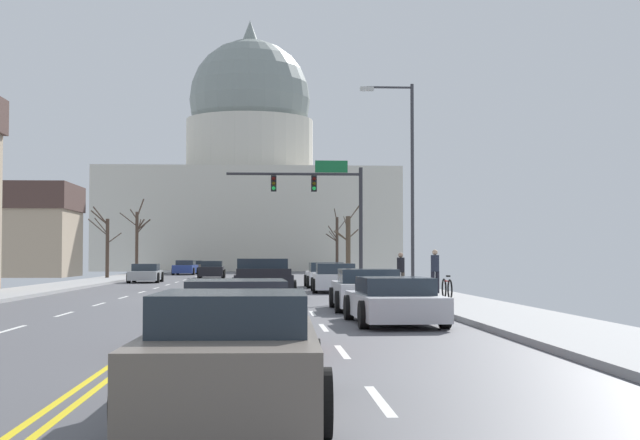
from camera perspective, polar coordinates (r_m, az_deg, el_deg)
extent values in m
cube|color=#515156|center=(34.45, -7.02, -5.05)|extent=(14.00, 180.00, 0.06)
cube|color=yellow|center=(34.46, -7.22, -4.99)|extent=(0.10, 176.40, 0.00)
cube|color=yellow|center=(34.44, -6.82, -5.00)|extent=(0.10, 176.40, 0.00)
cube|color=silver|center=(10.45, 3.78, -11.29)|extent=(0.12, 2.20, 0.00)
cube|color=silver|center=(15.58, 1.41, -8.31)|extent=(0.12, 2.20, 0.00)
cube|color=silver|center=(20.74, 0.23, -6.81)|extent=(0.12, 2.20, 0.00)
cube|color=silver|center=(25.92, -0.48, -5.91)|extent=(0.12, 2.20, 0.00)
cube|color=silver|center=(31.11, -0.95, -5.30)|extent=(0.12, 2.20, 0.00)
cube|color=silver|center=(36.30, -1.28, -4.87)|extent=(0.12, 2.20, 0.00)
cube|color=silver|center=(41.49, -1.53, -4.55)|extent=(0.12, 2.20, 0.00)
cube|color=silver|center=(46.69, -1.73, -4.30)|extent=(0.12, 2.20, 0.00)
cube|color=silver|center=(51.88, -1.88, -4.10)|extent=(0.12, 2.20, 0.00)
cube|color=silver|center=(57.08, -2.01, -3.93)|extent=(0.12, 2.20, 0.00)
cube|color=silver|center=(62.27, -2.11, -3.79)|extent=(0.12, 2.20, 0.00)
cube|color=silver|center=(67.47, -2.20, -3.68)|extent=(0.12, 2.20, 0.00)
cube|color=silver|center=(72.67, -2.28, -3.58)|extent=(0.12, 2.20, 0.00)
cube|color=silver|center=(77.87, -2.35, -3.49)|extent=(0.12, 2.20, 0.00)
cube|color=silver|center=(83.07, -2.40, -3.42)|extent=(0.12, 2.20, 0.00)
cube|color=silver|center=(88.26, -2.46, -3.35)|extent=(0.12, 2.20, 0.00)
cube|color=silver|center=(93.46, -2.50, -3.29)|extent=(0.12, 2.20, 0.00)
cube|color=silver|center=(98.66, -2.54, -3.24)|extent=(0.12, 2.20, 0.00)
cube|color=silver|center=(21.48, -18.88, -6.53)|extent=(0.12, 2.20, 0.00)
cube|color=silver|center=(26.52, -15.84, -5.74)|extent=(0.12, 2.20, 0.00)
cube|color=silver|center=(31.61, -13.79, -5.19)|extent=(0.12, 2.20, 0.00)
cube|color=silver|center=(36.73, -12.30, -4.79)|extent=(0.12, 2.20, 0.00)
cube|color=silver|center=(41.87, -11.18, -4.49)|extent=(0.12, 2.20, 0.00)
cube|color=silver|center=(47.02, -10.31, -4.25)|extent=(0.12, 2.20, 0.00)
cube|color=silver|center=(52.18, -9.61, -4.05)|extent=(0.12, 2.20, 0.00)
cube|color=silver|center=(57.35, -9.03, -3.90)|extent=(0.12, 2.20, 0.00)
cube|color=silver|center=(62.52, -8.56, -3.76)|extent=(0.12, 2.20, 0.00)
cube|color=silver|center=(67.70, -8.15, -3.65)|extent=(0.12, 2.20, 0.00)
cube|color=silver|center=(72.88, -7.80, -3.55)|extent=(0.12, 2.20, 0.00)
cube|color=silver|center=(78.07, -7.50, -3.47)|extent=(0.12, 2.20, 0.00)
cube|color=silver|center=(83.25, -7.24, -3.40)|extent=(0.12, 2.20, 0.00)
cube|color=silver|center=(88.44, -7.00, -3.33)|extent=(0.12, 2.20, 0.00)
cube|color=silver|center=(93.63, -6.80, -3.28)|extent=(0.12, 2.20, 0.00)
cube|color=silver|center=(98.82, -6.61, -3.22)|extent=(0.12, 2.20, 0.00)
cube|color=#999999|center=(34.94, 7.08, -4.85)|extent=(3.00, 180.00, 0.14)
cylinder|color=#28282D|center=(52.48, 2.59, -0.29)|extent=(0.22, 0.22, 6.66)
cylinder|color=#28282D|center=(52.41, -1.66, 2.92)|extent=(7.80, 0.16, 0.16)
cube|color=black|center=(52.41, -0.38, 2.30)|extent=(0.32, 0.28, 0.92)
sphere|color=#330504|center=(52.27, -0.37, 2.62)|extent=(0.22, 0.22, 0.22)
sphere|color=#332B05|center=(52.25, -0.37, 2.32)|extent=(0.22, 0.22, 0.22)
sphere|color=#19CC47|center=(52.22, -0.37, 2.01)|extent=(0.22, 0.22, 0.22)
cube|color=black|center=(52.34, -2.94, 2.31)|extent=(0.32, 0.28, 0.92)
sphere|color=#330504|center=(52.20, -2.94, 2.63)|extent=(0.22, 0.22, 0.22)
sphere|color=#332B05|center=(52.18, -2.94, 2.33)|extent=(0.22, 0.22, 0.22)
sphere|color=#19CC47|center=(52.16, -2.94, 2.02)|extent=(0.22, 0.22, 0.22)
cube|color=#146033|center=(52.58, 0.72, 3.40)|extent=(1.90, 0.06, 0.70)
cylinder|color=#333338|center=(37.63, 5.86, 2.04)|extent=(0.14, 0.14, 8.67)
cylinder|color=#333338|center=(38.04, 4.41, 8.35)|extent=(1.89, 0.09, 0.09)
cube|color=#B2B2AD|center=(37.91, 2.98, 8.27)|extent=(0.56, 0.24, 0.16)
cube|color=beige|center=(106.20, -4.48, -0.10)|extent=(33.40, 19.56, 11.38)
cylinder|color=beige|center=(106.90, -4.46, 4.62)|extent=(14.90, 14.90, 6.22)
sphere|color=gray|center=(107.72, -4.45, 7.57)|extent=(14.19, 14.19, 14.19)
cone|color=gray|center=(109.44, -4.44, 11.86)|extent=(1.80, 1.80, 2.40)
cube|color=silver|center=(47.36, 0.35, -3.67)|extent=(1.92, 4.47, 0.67)
cube|color=#232D38|center=(47.06, 0.37, -2.98)|extent=(1.68, 2.24, 0.48)
cylinder|color=black|center=(48.69, -0.88, -3.84)|extent=(0.22, 0.64, 0.64)
cylinder|color=black|center=(48.82, 1.34, -3.84)|extent=(0.22, 0.64, 0.64)
cylinder|color=black|center=(45.93, -0.71, -3.93)|extent=(0.22, 0.64, 0.64)
cylinder|color=black|center=(46.07, 1.64, -3.93)|extent=(0.22, 0.64, 0.64)
cube|color=silver|center=(41.12, 0.94, -3.88)|extent=(1.99, 4.62, 0.67)
cube|color=#232D38|center=(40.81, 0.96, -3.09)|extent=(1.71, 2.32, 0.47)
cylinder|color=black|center=(42.50, -0.43, -4.07)|extent=(0.23, 0.64, 0.64)
cylinder|color=black|center=(42.60, 2.11, -4.06)|extent=(0.23, 0.64, 0.64)
cylinder|color=black|center=(39.67, -0.32, -4.19)|extent=(0.23, 0.64, 0.64)
cylinder|color=black|center=(39.77, 2.41, -4.19)|extent=(0.23, 0.64, 0.64)
cube|color=black|center=(33.73, -3.66, -4.05)|extent=(2.18, 5.77, 0.76)
cube|color=#1E2833|center=(34.51, -3.68, -2.91)|extent=(1.93, 1.99, 0.56)
cube|color=black|center=(30.92, -3.57, -3.29)|extent=(1.89, 0.14, 0.22)
cylinder|color=black|center=(35.45, -5.37, -4.28)|extent=(0.30, 0.81, 0.80)
cylinder|color=black|center=(35.48, -2.05, -4.29)|extent=(0.30, 0.81, 0.80)
cylinder|color=black|center=(32.02, -5.45, -4.50)|extent=(0.30, 0.81, 0.80)
cylinder|color=black|center=(32.05, -1.77, -4.50)|extent=(0.30, 0.81, 0.80)
cube|color=silver|center=(27.48, 2.98, -4.66)|extent=(1.94, 4.51, 0.68)
cube|color=#232D38|center=(27.23, 3.03, -3.54)|extent=(1.69, 2.10, 0.41)
cylinder|color=black|center=(28.79, 0.82, -4.91)|extent=(0.23, 0.64, 0.64)
cylinder|color=black|center=(28.97, 4.59, -4.89)|extent=(0.23, 0.64, 0.64)
cylinder|color=black|center=(26.02, 1.20, -5.19)|extent=(0.23, 0.64, 0.64)
cylinder|color=black|center=(26.22, 5.36, -5.16)|extent=(0.23, 0.64, 0.64)
cube|color=silver|center=(21.93, 4.68, -5.41)|extent=(1.98, 4.74, 0.56)
cube|color=#232D38|center=(21.81, 4.72, -4.15)|extent=(1.69, 2.33, 0.40)
cylinder|color=black|center=(23.25, 1.83, -5.54)|extent=(0.24, 0.65, 0.64)
cylinder|color=black|center=(23.53, 6.32, -5.49)|extent=(0.24, 0.65, 0.64)
cylinder|color=black|center=(20.37, 2.79, -6.00)|extent=(0.24, 0.65, 0.64)
cylinder|color=black|center=(20.70, 7.89, -5.92)|extent=(0.24, 0.65, 0.64)
cube|color=#B71414|center=(16.00, -5.30, -6.48)|extent=(2.02, 4.46, 0.61)
cube|color=#232D38|center=(15.64, -5.30, -4.61)|extent=(1.73, 2.24, 0.45)
cylinder|color=black|center=(17.41, -8.40, -6.61)|extent=(0.24, 0.65, 0.64)
cylinder|color=black|center=(17.40, -2.13, -6.63)|extent=(0.24, 0.65, 0.64)
cylinder|color=black|center=(14.69, -9.06, -7.41)|extent=(0.24, 0.65, 0.64)
cylinder|color=black|center=(14.68, -1.61, -7.44)|extent=(0.24, 0.65, 0.64)
cube|color=#6B6056|center=(9.63, -5.53, -9.01)|extent=(1.81, 4.56, 0.70)
cube|color=#232D38|center=(9.39, -5.59, -5.79)|extent=(1.55, 2.03, 0.41)
cylinder|color=black|center=(11.12, -9.59, -9.06)|extent=(0.23, 0.64, 0.64)
cylinder|color=black|center=(11.03, -0.57, -9.15)|extent=(0.23, 0.64, 0.64)
cylinder|color=black|center=(8.37, -12.12, -11.29)|extent=(0.23, 0.64, 0.64)
cylinder|color=black|center=(8.26, -0.03, -11.47)|extent=(0.23, 0.64, 0.64)
cube|color=#9EA3A8|center=(57.06, -10.96, -3.45)|extent=(1.83, 4.35, 0.56)
cube|color=#232D38|center=(57.14, -10.94, -2.95)|extent=(1.57, 2.07, 0.44)
cylinder|color=black|center=(55.64, -10.22, -3.61)|extent=(0.23, 0.64, 0.64)
cylinder|color=black|center=(55.84, -11.99, -3.59)|extent=(0.23, 0.64, 0.64)
cylinder|color=black|center=(58.30, -9.96, -3.55)|extent=(0.23, 0.64, 0.64)
cylinder|color=black|center=(58.48, -11.66, -3.53)|extent=(0.23, 0.64, 0.64)
cube|color=black|center=(67.38, -6.86, -3.24)|extent=(1.85, 4.73, 0.70)
cube|color=#232D38|center=(67.69, -6.84, -2.76)|extent=(1.58, 2.22, 0.42)
cylinder|color=black|center=(65.90, -6.15, -3.42)|extent=(0.24, 0.65, 0.64)
cylinder|color=black|center=(65.97, -7.66, -3.42)|extent=(0.24, 0.65, 0.64)
cylinder|color=black|center=(68.80, -6.09, -3.38)|extent=(0.24, 0.65, 0.64)
cylinder|color=black|center=(68.87, -7.53, -3.37)|extent=(0.24, 0.65, 0.64)
cube|color=navy|center=(80.07, -8.50, -3.08)|extent=(1.90, 4.67, 0.69)
cube|color=#232D38|center=(80.32, -8.48, -2.68)|extent=(1.59, 2.04, 0.42)
cylinder|color=black|center=(78.55, -8.01, -3.23)|extent=(0.24, 0.65, 0.64)
cylinder|color=black|center=(78.78, -9.26, -3.22)|extent=(0.24, 0.65, 0.64)
cylinder|color=black|center=(81.39, -7.77, -3.20)|extent=(0.24, 0.65, 0.64)
cylinder|color=black|center=(81.61, -8.98, -3.19)|extent=(0.24, 0.65, 0.64)
cube|color=#6B6056|center=(91.44, -7.98, -3.00)|extent=(1.96, 4.66, 0.64)
cube|color=#232D38|center=(91.59, -7.97, -2.67)|extent=(1.69, 2.02, 0.39)
cylinder|color=black|center=(89.95, -7.44, -3.11)|extent=(0.23, 0.64, 0.64)
cylinder|color=black|center=(90.08, -8.64, -3.10)|extent=(0.23, 0.64, 0.64)
cylinder|color=black|center=(92.82, -7.34, -3.09)|extent=(0.23, 0.64, 0.64)
cylinder|color=black|center=(92.94, -8.50, -3.08)|extent=(0.23, 0.64, 0.64)
cube|color=tan|center=(75.21, -18.39, -1.43)|extent=(8.19, 7.68, 5.23)
cube|color=#47332D|center=(75.35, -18.35, 1.36)|extent=(8.52, 7.99, 2.09)
cylinder|color=#4C3D2D|center=(72.68, 1.79, -1.61)|extent=(0.39, 0.39, 4.71)
cylinder|color=#4C3D2D|center=(73.06, 2.11, -0.90)|extent=(0.98, 0.77, 0.83)
cylinder|color=#4C3D2D|center=(72.78, 2.14, 0.41)|extent=(0.96, 0.09, 1.24)
cylinder|color=#4C3D2D|center=(72.57, 1.34, -1.02)|extent=(1.23, 0.25, 0.87)
cylinder|color=#4C3D2D|center=(72.32, 1.65, -0.29)|extent=(0.49, 0.84, 1.30)
cylinder|color=#4C3D2D|center=(72.63, 2.14, 0.42)|extent=(0.96, 0.43, 1.31)
cylinder|color=#4C3D2D|center=(72.02, 1.38, -0.99)|extent=(1.22, 1.34, 0.89)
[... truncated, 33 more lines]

